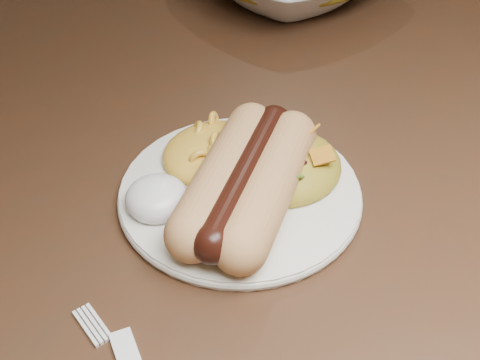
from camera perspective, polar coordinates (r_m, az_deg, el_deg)
table at (r=0.66m, az=-2.64°, el=-4.26°), size 1.60×0.90×0.75m
plate at (r=0.55m, az=0.00°, el=-1.18°), size 0.26×0.26×0.01m
hotdog at (r=0.52m, az=0.54°, el=0.01°), size 0.14×0.14×0.04m
mac_and_cheese at (r=0.57m, az=-2.22°, el=3.39°), size 0.11×0.11×0.04m
sour_cream at (r=0.53m, az=-7.16°, el=-0.99°), size 0.06×0.06×0.03m
taco_salad at (r=0.55m, az=3.89°, el=1.96°), size 0.10×0.09×0.04m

